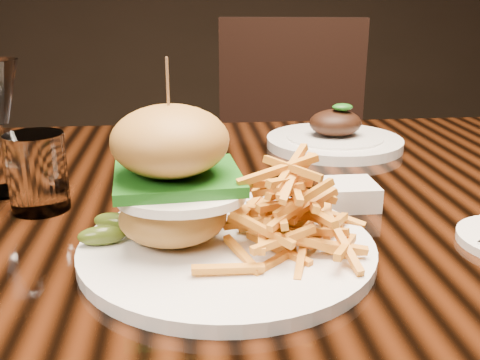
{
  "coord_description": "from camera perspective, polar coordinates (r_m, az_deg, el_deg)",
  "views": [
    {
      "loc": [
        -0.11,
        -0.77,
        1.03
      ],
      "look_at": [
        -0.05,
        -0.12,
        0.81
      ],
      "focal_mm": 42.0,
      "sensor_mm": 36.0,
      "label": 1
    }
  ],
  "objects": [
    {
      "name": "water_tumbler",
      "position": [
        0.79,
        -19.89,
        0.74
      ],
      "size": [
        0.08,
        0.08,
        0.1
      ],
      "primitive_type": "cylinder",
      "color": "white",
      "rests_on": "dining_table"
    },
    {
      "name": "dining_table",
      "position": [
        0.85,
        2.19,
        -5.96
      ],
      "size": [
        1.6,
        0.9,
        0.75
      ],
      "color": "black",
      "rests_on": "ground"
    },
    {
      "name": "chair_far",
      "position": [
        1.76,
        5.11,
        2.45
      ],
      "size": [
        0.53,
        0.54,
        0.95
      ],
      "rotation": [
        0.0,
        0.0,
        -0.17
      ],
      "color": "black",
      "rests_on": "ground"
    },
    {
      "name": "far_dish",
      "position": [
        1.07,
        9.58,
        4.18
      ],
      "size": [
        0.25,
        0.25,
        0.08
      ],
      "rotation": [
        0.0,
        0.0,
        -0.38
      ],
      "color": "white",
      "rests_on": "dining_table"
    },
    {
      "name": "burger_plate",
      "position": [
        0.61,
        -1.51,
        -2.45
      ],
      "size": [
        0.33,
        0.33,
        0.22
      ],
      "rotation": [
        0.0,
        0.0,
        -0.13
      ],
      "color": "white",
      "rests_on": "dining_table"
    },
    {
      "name": "ramekin",
      "position": [
        0.78,
        11.06,
        -1.41
      ],
      "size": [
        0.09,
        0.09,
        0.03
      ],
      "primitive_type": "cube",
      "rotation": [
        0.0,
        0.0,
        -0.25
      ],
      "color": "white",
      "rests_on": "dining_table"
    }
  ]
}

